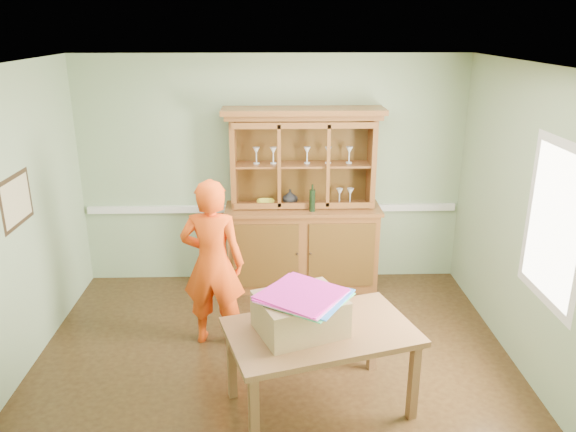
{
  "coord_description": "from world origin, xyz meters",
  "views": [
    {
      "loc": [
        0.0,
        -4.42,
        3.02
      ],
      "look_at": [
        0.14,
        0.4,
        1.35
      ],
      "focal_mm": 35.0,
      "sensor_mm": 36.0,
      "label": 1
    }
  ],
  "objects_px": {
    "dining_table": "(321,339)",
    "person": "(213,264)",
    "china_hutch": "(302,226)",
    "cardboard_box": "(300,314)"
  },
  "relations": [
    {
      "from": "dining_table",
      "to": "person",
      "type": "height_order",
      "value": "person"
    },
    {
      "from": "person",
      "to": "china_hutch",
      "type": "bearing_deg",
      "value": -120.01
    },
    {
      "from": "dining_table",
      "to": "person",
      "type": "xyz_separation_m",
      "value": [
        -0.95,
        1.05,
        0.19
      ]
    },
    {
      "from": "dining_table",
      "to": "person",
      "type": "distance_m",
      "value": 1.43
    },
    {
      "from": "cardboard_box",
      "to": "china_hutch",
      "type": "bearing_deg",
      "value": 86.49
    },
    {
      "from": "dining_table",
      "to": "cardboard_box",
      "type": "height_order",
      "value": "cardboard_box"
    },
    {
      "from": "cardboard_box",
      "to": "person",
      "type": "bearing_deg",
      "value": 126.13
    },
    {
      "from": "dining_table",
      "to": "cardboard_box",
      "type": "bearing_deg",
      "value": 169.6
    },
    {
      "from": "china_hutch",
      "to": "cardboard_box",
      "type": "relative_size",
      "value": 3.34
    },
    {
      "from": "person",
      "to": "cardboard_box",
      "type": "bearing_deg",
      "value": 132.62
    }
  ]
}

